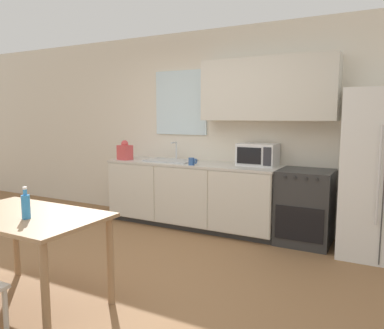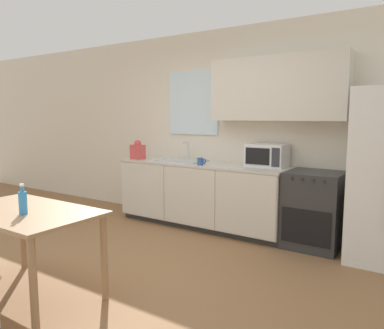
{
  "view_description": "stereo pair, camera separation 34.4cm",
  "coord_description": "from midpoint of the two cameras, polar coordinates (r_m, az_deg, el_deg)",
  "views": [
    {
      "loc": [
        2.2,
        -2.65,
        1.52
      ],
      "look_at": [
        0.49,
        0.53,
        1.05
      ],
      "focal_mm": 35.0,
      "sensor_mm": 36.0,
      "label": 1
    },
    {
      "loc": [
        2.49,
        -2.48,
        1.52
      ],
      "look_at": [
        0.49,
        0.53,
        1.05
      ],
      "focal_mm": 35.0,
      "sensor_mm": 36.0,
      "label": 2
    }
  ],
  "objects": [
    {
      "name": "microwave",
      "position": [
        4.81,
        7.98,
        1.49
      ],
      "size": [
        0.49,
        0.34,
        0.28
      ],
      "color": "silver",
      "rests_on": "kitchen_counter"
    },
    {
      "name": "drink_bottle",
      "position": [
        3.16,
        -26.93,
        -5.66
      ],
      "size": [
        0.06,
        0.06,
        0.24
      ],
      "color": "#338CD8",
      "rests_on": "dining_table"
    },
    {
      "name": "dining_table",
      "position": [
        3.35,
        -26.77,
        -8.5
      ],
      "size": [
        1.28,
        0.76,
        0.75
      ],
      "color": "#997551",
      "rests_on": "ground_plane"
    },
    {
      "name": "oven_range",
      "position": [
        4.63,
        14.8,
        -6.3
      ],
      "size": [
        0.62,
        0.62,
        0.89
      ],
      "color": "#2D2D2D",
      "rests_on": "ground_plane"
    },
    {
      "name": "kitchen_sink",
      "position": [
        5.28,
        -5.14,
        0.68
      ],
      "size": [
        0.68,
        0.41,
        0.27
      ],
      "color": "#B7BABC",
      "rests_on": "kitchen_counter"
    },
    {
      "name": "coffee_mug",
      "position": [
        4.83,
        -2.03,
        0.47
      ],
      "size": [
        0.11,
        0.08,
        0.1
      ],
      "color": "#335999",
      "rests_on": "kitchen_counter"
    },
    {
      "name": "ground_plane",
      "position": [
        3.79,
        -13.56,
        -16.44
      ],
      "size": [
        12.0,
        12.0,
        0.0
      ],
      "primitive_type": "plane",
      "color": "olive"
    },
    {
      "name": "kitchen_counter",
      "position": [
        5.17,
        -1.95,
        -4.55
      ],
      "size": [
        2.43,
        0.66,
        0.89
      ],
      "color": "#333333",
      "rests_on": "ground_plane"
    },
    {
      "name": "grocery_bag_0",
      "position": [
        5.54,
        -11.95,
        1.98
      ],
      "size": [
        0.21,
        0.19,
        0.28
      ],
      "rotation": [
        0.0,
        0.0,
        -0.2
      ],
      "color": "#D14C4C",
      "rests_on": "kitchen_counter"
    },
    {
      "name": "wall_back",
      "position": [
        5.19,
        2.96,
        6.54
      ],
      "size": [
        12.0,
        0.38,
        2.7
      ],
      "color": "beige",
      "rests_on": "ground_plane"
    }
  ]
}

